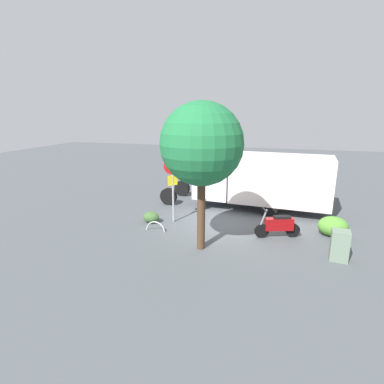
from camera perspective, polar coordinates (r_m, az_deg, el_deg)
name	(u,v)px	position (r m, az deg, el deg)	size (l,w,h in m)	color
ground_plane	(221,225)	(13.58, 5.39, -6.16)	(60.00, 60.00, 0.00)	#474C4F
box_truck_near	(260,179)	(15.70, 12.59, 2.40)	(8.56, 2.80, 2.78)	black
motorcycle	(279,225)	(12.57, 15.80, -5.91)	(1.74, 0.80, 1.20)	black
stop_sign	(173,180)	(13.38, -3.60, 2.33)	(0.71, 0.33, 2.95)	#9E9EA3
street_tree	(202,145)	(10.37, 1.82, 8.79)	(2.84, 2.84, 5.21)	#47301E
utility_cabinet	(340,245)	(11.46, 25.78, -8.94)	(0.57, 0.52, 1.04)	slate
bike_rack_hoop	(156,231)	(12.98, -6.80, -7.21)	(0.85, 0.85, 0.05)	#B7B7BC
shrub_near_sign	(333,226)	(13.53, 24.76, -5.81)	(1.16, 0.95, 0.79)	#4D862E
shrub_mid_verge	(151,217)	(13.87, -7.62, -4.67)	(0.74, 0.60, 0.50)	#3A5A2D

